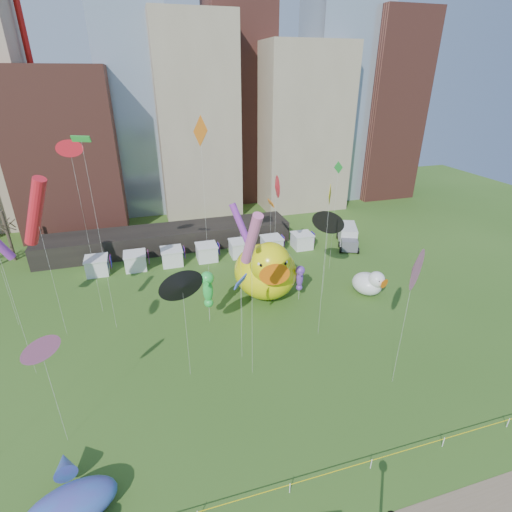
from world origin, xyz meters
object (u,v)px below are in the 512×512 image
object	(u,v)px
small_duck	(369,283)
box_truck	(348,236)
big_duck	(266,269)
seahorse_green	(208,287)
whale_inflatable	(71,503)
seahorse_purple	(300,276)

from	to	relation	value
small_duck	box_truck	world-z (taller)	small_duck
big_duck	seahorse_green	world-z (taller)	big_duck
whale_inflatable	seahorse_purple	bearing A→B (deg)	26.24
big_duck	small_duck	distance (m)	12.81
small_duck	whale_inflatable	world-z (taller)	small_duck
whale_inflatable	box_truck	xyz separation A→B (m)	(36.76, 32.53, 0.41)
whale_inflatable	box_truck	distance (m)	49.08
small_duck	seahorse_green	distance (m)	20.02
seahorse_green	seahorse_purple	bearing A→B (deg)	20.88
seahorse_purple	box_truck	xyz separation A→B (m)	(13.74, 13.27, -1.71)
small_duck	whale_inflatable	bearing A→B (deg)	-173.03
small_duck	seahorse_green	size ratio (longest dim) A/B	0.80
small_duck	seahorse_purple	xyz separation A→B (m)	(-8.68, 1.22, 1.65)
small_duck	box_truck	xyz separation A→B (m)	(5.05, 14.48, -0.06)
small_duck	seahorse_green	world-z (taller)	seahorse_green
seahorse_purple	whale_inflatable	size ratio (longest dim) A/B	0.65
seahorse_green	whale_inflatable	size ratio (longest dim) A/B	0.88
small_duck	seahorse_green	bearing A→B (deg)	157.62
seahorse_green	seahorse_purple	xyz separation A→B (m)	(11.13, 1.32, -1.16)
small_duck	box_truck	bearing A→B (deg)	48.09
big_duck	small_duck	size ratio (longest dim) A/B	2.20
box_truck	seahorse_purple	bearing A→B (deg)	-113.15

